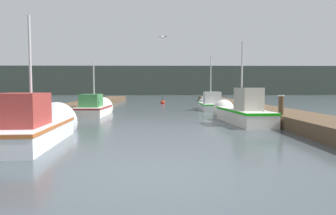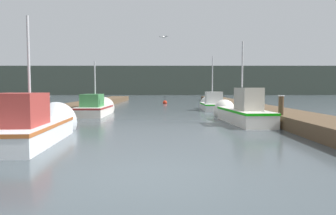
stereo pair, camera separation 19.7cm
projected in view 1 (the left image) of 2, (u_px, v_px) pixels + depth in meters
The scene contains 14 objects.
ground_plane at pixel (152, 177), 5.67m from camera, with size 200.00×200.00×0.00m.
dock_left at pixel (75, 108), 21.53m from camera, with size 2.25×40.00×0.53m.
dock_right at pixel (246, 107), 21.70m from camera, with size 2.25×40.00×0.53m.
distant_shore_ridge at pixel (163, 81), 77.71m from camera, with size 120.00×16.00×6.83m.
fishing_boat_0 at pixel (35, 126), 9.48m from camera, with size 2.06×5.23×4.39m.
fishing_boat_1 at pixel (240, 112), 14.84m from camera, with size 1.84×5.89×4.23m.
fishing_boat_2 at pixel (95, 108), 18.69m from camera, with size 1.65×4.56×3.78m.
fishing_boat_3 at pixel (210, 104), 23.23m from camera, with size 1.57×4.29×4.56m.
mooring_piling_0 at pixel (14, 120), 10.95m from camera, with size 0.26×0.26×0.97m.
mooring_piling_1 at pixel (46, 111), 13.37m from camera, with size 0.32×0.32×1.31m.
mooring_piling_2 at pixel (281, 111), 12.68m from camera, with size 0.24×0.24×1.37m.
mooring_piling_3 at pixel (245, 108), 17.36m from camera, with size 0.35×0.35×1.06m.
channel_buoy at pixel (163, 102), 31.64m from camera, with size 0.46×0.46×0.96m.
seagull_lead at pixel (163, 37), 16.90m from camera, with size 0.54×0.36×0.12m.
Camera 1 is at (0.23, -5.57, 1.68)m, focal length 32.00 mm.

